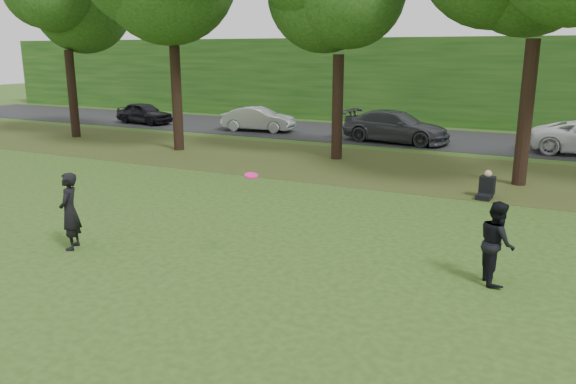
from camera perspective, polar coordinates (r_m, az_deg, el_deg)
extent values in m
plane|color=#2E4616|center=(9.67, -8.90, -12.16)|extent=(120.00, 120.00, 0.00)
cube|color=#4F451C|center=(21.11, 11.65, 2.26)|extent=(60.00, 7.00, 0.01)
cube|color=black|center=(28.81, 15.74, 5.18)|extent=(70.00, 7.00, 0.02)
cube|color=#194313|center=(34.46, 17.92, 10.60)|extent=(70.00, 3.00, 5.00)
imported|color=black|center=(13.14, -21.30, -1.83)|extent=(0.66, 0.74, 1.71)
imported|color=black|center=(11.18, 20.44, -4.84)|extent=(0.84, 0.94, 1.58)
imported|color=black|center=(34.73, -14.40, 7.78)|extent=(3.80, 1.90, 1.24)
imported|color=#9E9FA5|center=(30.56, -3.04, 7.42)|extent=(4.07, 1.86, 1.29)
imported|color=#393A3F|center=(27.22, 10.90, 6.55)|extent=(5.31, 2.69, 1.48)
cylinder|color=#FD157F|center=(11.03, -3.76, 1.69)|extent=(0.38, 0.38, 0.08)
cube|color=black|center=(17.51, 19.31, -0.45)|extent=(0.45, 0.59, 0.16)
cube|color=black|center=(17.71, 19.58, 0.63)|extent=(0.45, 0.38, 0.56)
sphere|color=tan|center=(17.64, 19.67, 1.76)|extent=(0.22, 0.22, 0.22)
cylinder|color=black|center=(30.30, -21.05, 9.26)|extent=(0.44, 0.44, 4.28)
cylinder|color=black|center=(24.98, -11.27, 9.98)|extent=(0.44, 0.44, 5.08)
cylinder|color=black|center=(22.55, 5.05, 8.53)|extent=(0.44, 0.44, 4.12)
cylinder|color=black|center=(19.47, 23.00, 7.32)|extent=(0.44, 0.44, 4.62)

